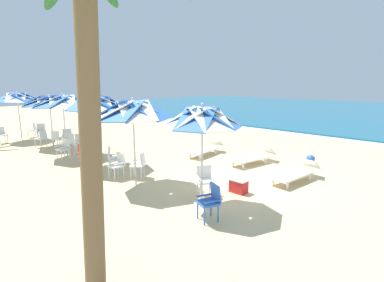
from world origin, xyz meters
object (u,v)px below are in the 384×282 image
object	(u,v)px
plastic_chair_12	(41,130)
plastic_chair_13	(1,134)
plastic_chair_3	(139,164)
sun_lounger_1	(253,157)
plastic_chair_8	(79,142)
plastic_chair_11	(41,138)
plastic_chair_4	(85,153)
plastic_chair_14	(32,129)
sun_lounger_2	(206,149)
beach_umbrella_3	(63,102)
beach_umbrella_4	(49,101)
beach_umbrella_2	(96,104)
beach_umbrella_1	(133,110)
plastic_chair_2	(118,164)
sun_lounger_0	(296,173)
plastic_chair_7	(69,142)
plastic_chair_5	(113,157)
plastic_chair_6	(64,147)
palm_tree_2	(87,90)
plastic_chair_9	(57,138)
cooler_box	(239,186)
beach_ball	(311,159)
beach_umbrella_5	(17,98)
plastic_chair_0	(205,178)
plastic_chair_1	(211,200)
plastic_chair_10	(67,136)

from	to	relation	value
plastic_chair_12	plastic_chair_13	bearing A→B (deg)	-97.41
plastic_chair_3	sun_lounger_1	world-z (taller)	plastic_chair_3
plastic_chair_8	plastic_chair_11	world-z (taller)	same
plastic_chair_4	plastic_chair_14	xyz separation A→B (m)	(-7.80, 0.66, 0.00)
plastic_chair_3	sun_lounger_2	bearing A→B (deg)	96.92
beach_umbrella_3	beach_umbrella_4	xyz separation A→B (m)	(-2.49, 0.38, -0.11)
beach_umbrella_2	beach_umbrella_1	bearing A→B (deg)	-5.71
plastic_chair_2	sun_lounger_0	bearing A→B (deg)	40.77
plastic_chair_11	plastic_chair_7	bearing A→B (deg)	14.78
beach_umbrella_1	plastic_chair_5	size ratio (longest dim) A/B	3.15
plastic_chair_6	sun_lounger_1	xyz separation A→B (m)	(6.14, 4.82, -0.22)
sun_lounger_2	plastic_chair_12	bearing A→B (deg)	-158.55
plastic_chair_3	palm_tree_2	world-z (taller)	palm_tree_2
plastic_chair_3	plastic_chair_8	size ratio (longest dim) A/B	1.00
plastic_chair_9	cooler_box	world-z (taller)	plastic_chair_9
plastic_chair_3	beach_ball	world-z (taller)	plastic_chair_3
sun_lounger_1	beach_umbrella_5	bearing A→B (deg)	-158.25
plastic_chair_5	plastic_chair_12	distance (m)	8.30
beach_ball	plastic_chair_7	bearing A→B (deg)	-146.65
sun_lounger_0	beach_umbrella_1	bearing A→B (deg)	-132.30
sun_lounger_0	beach_ball	bearing A→B (deg)	101.10
plastic_chair_0	sun_lounger_0	size ratio (longest dim) A/B	0.39
plastic_chair_3	beach_umbrella_3	world-z (taller)	beach_umbrella_3
beach_umbrella_2	plastic_chair_8	world-z (taller)	beach_umbrella_2
plastic_chair_0	beach_ball	world-z (taller)	plastic_chair_0
beach_umbrella_5	palm_tree_2	xyz separation A→B (m)	(13.99, -3.01, 0.72)
plastic_chair_7	plastic_chair_12	world-z (taller)	same
plastic_chair_7	beach_umbrella_4	distance (m)	2.59
plastic_chair_0	sun_lounger_1	xyz separation A→B (m)	(-0.75, 3.77, -0.22)
beach_umbrella_1	sun_lounger_1	world-z (taller)	beach_umbrella_1
sun_lounger_2	cooler_box	size ratio (longest dim) A/B	4.42
plastic_chair_0	plastic_chair_5	xyz separation A→B (m)	(-4.00, -0.49, 0.00)
plastic_chair_1	sun_lounger_0	bearing A→B (deg)	86.50
plastic_chair_3	beach_ball	size ratio (longest dim) A/B	2.51
plastic_chair_1	sun_lounger_0	world-z (taller)	plastic_chair_1
plastic_chair_1	plastic_chair_8	distance (m)	8.59
beach_umbrella_4	beach_ball	bearing A→B (deg)	28.28
plastic_chair_2	plastic_chair_7	size ratio (longest dim) A/B	1.00
plastic_chair_10	sun_lounger_0	distance (m)	11.22
plastic_chair_9	palm_tree_2	bearing A→B (deg)	-18.79
beach_umbrella_4	plastic_chair_2	bearing A→B (deg)	-4.32
sun_lounger_0	sun_lounger_2	bearing A→B (deg)	172.09
plastic_chair_5	plastic_chair_6	world-z (taller)	same
plastic_chair_11	sun_lounger_0	distance (m)	11.87
sun_lounger_1	sun_lounger_2	bearing A→B (deg)	-174.77
beach_umbrella_1	plastic_chair_10	bearing A→B (deg)	171.72
plastic_chair_2	beach_umbrella_3	distance (m)	4.68
beach_umbrella_5	plastic_chair_2	bearing A→B (deg)	0.66
plastic_chair_11	plastic_chair_12	world-z (taller)	same
plastic_chair_7	sun_lounger_1	bearing A→B (deg)	30.01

